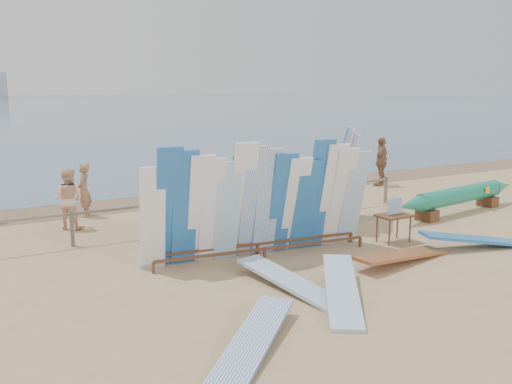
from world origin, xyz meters
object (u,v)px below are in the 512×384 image
side_surfboard_rack (339,179)px  outrigger_canoe (460,196)px  flat_board_c (402,262)px  beach_chair_right (254,207)px  beach_chair_left (250,204)px  vendor_table (394,227)px  beachgoer_10 (381,162)px  flat_board_a (289,288)px  stroller (249,199)px  main_surfboard_rack (261,205)px  flat_board_e (253,348)px  beachgoer_7 (237,178)px  flat_board_d (474,248)px  beachgoer_6 (267,177)px  flat_board_b (341,300)px  beachgoer_5 (260,177)px  beachgoer_2 (68,199)px  beachgoer_1 (84,190)px

side_surfboard_rack → outrigger_canoe: bearing=-53.9°
flat_board_c → beach_chair_right: bearing=-0.9°
outrigger_canoe → beach_chair_left: beach_chair_left is taller
vendor_table → beachgoer_10: size_ratio=0.59×
vendor_table → flat_board_a: vendor_table is taller
flat_board_a → stroller: stroller is taller
outrigger_canoe → main_surfboard_rack: bearing=178.2°
flat_board_e → beachgoer_10: 14.23m
main_surfboard_rack → flat_board_a: size_ratio=1.99×
vendor_table → stroller: 4.91m
main_surfboard_rack → beachgoer_7: size_ratio=3.24×
flat_board_d → beachgoer_6: 7.24m
flat_board_b → beachgoer_6: (3.17, 8.00, 0.82)m
side_surfboard_rack → beachgoer_5: side_surfboard_rack is taller
flat_board_b → beach_chair_right: bearing=108.3°
beach_chair_left → beachgoer_5: beachgoer_5 is taller
flat_board_d → flat_board_e: bearing=122.2°
beach_chair_left → beachgoer_6: size_ratio=0.59×
main_surfboard_rack → beachgoer_2: 5.73m
flat_board_e → beachgoer_7: size_ratio=1.62×
outrigger_canoe → flat_board_e: size_ratio=2.17×
flat_board_b → flat_board_c: bearing=56.8°
vendor_table → beachgoer_1: size_ratio=0.70×
beach_chair_right → beachgoer_6: beachgoer_6 is taller
beachgoer_7 → beachgoer_6: beachgoer_7 is taller
stroller → beachgoer_1: beachgoer_1 is taller
beachgoer_2 → stroller: bearing=-149.7°
stroller → beachgoer_5: (1.10, 1.24, 0.42)m
vendor_table → beachgoer_5: size_ratio=0.69×
main_surfboard_rack → beachgoer_6: main_surfboard_rack is taller
flat_board_b → beachgoer_5: bearing=103.6°
beachgoer_5 → beachgoer_7: 0.83m
flat_board_e → beach_chair_right: 8.30m
side_surfboard_rack → flat_board_b: side_surfboard_rack is taller
beach_chair_left → beachgoer_7: beachgoer_7 is taller
vendor_table → flat_board_b: vendor_table is taller
beachgoer_5 → outrigger_canoe: bearing=153.5°
beach_chair_left → beachgoer_2: bearing=179.7°
flat_board_a → flat_board_e: flat_board_a is taller
beachgoer_1 → beachgoer_2: 1.39m
flat_board_b → flat_board_a: flat_board_b is taller
flat_board_d → stroller: 6.66m
beachgoer_5 → beachgoer_7: size_ratio=0.97×
beach_chair_left → beachgoer_6: 1.87m
beachgoer_6 → side_surfboard_rack: bearing=-80.6°
main_surfboard_rack → flat_board_c: bearing=-29.6°
side_surfboard_rack → beachgoer_10: size_ratio=1.47×
main_surfboard_rack → beach_chair_left: bearing=71.8°
flat_board_a → outrigger_canoe: bearing=10.9°
flat_board_c → beachgoer_6: size_ratio=1.64×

